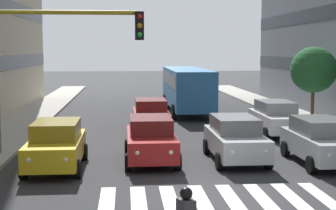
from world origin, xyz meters
TOP-DOWN VIEW (x-y plane):
  - ground_plane at (0.00, 0.00)m, footprint 180.00×180.00m
  - crosswalk_markings at (0.00, 0.00)m, footprint 6.75×2.80m
  - car_0 at (-4.74, -4.11)m, footprint 2.02×4.44m
  - car_1 at (-1.65, -4.91)m, footprint 2.02×4.44m
  - car_2 at (1.63, -5.05)m, footprint 2.02×4.44m
  - car_3 at (5.12, -4.17)m, footprint 2.02×4.44m
  - car_row2_0 at (-5.01, -10.74)m, footprint 2.02×4.44m
  - car_row2_1 at (1.26, -12.24)m, footprint 2.02×4.44m
  - bus_behind_traffic at (-1.65, -20.59)m, footprint 2.78×10.50m
  - traffic_light_gantry at (5.33, 0.38)m, footprint 4.69×0.36m
  - street_lamp_right at (7.28, -6.48)m, footprint 2.73×0.28m
  - street_tree_2 at (-8.28, -14.44)m, footprint 2.67×2.67m

SIDE VIEW (x-z plane):
  - ground_plane at x=0.00m, z-range 0.00..0.00m
  - crosswalk_markings at x=0.00m, z-range 0.00..0.01m
  - car_0 at x=-4.74m, z-range 0.03..1.75m
  - car_1 at x=-1.65m, z-range 0.03..1.75m
  - car_2 at x=1.63m, z-range 0.03..1.75m
  - car_3 at x=5.12m, z-range 0.03..1.75m
  - car_row2_0 at x=-5.01m, z-range 0.03..1.75m
  - car_row2_1 at x=1.26m, z-range 0.03..1.75m
  - bus_behind_traffic at x=-1.65m, z-range 0.36..3.36m
  - street_tree_2 at x=-8.28m, z-range 0.98..5.32m
  - traffic_light_gantry at x=5.33m, z-range 0.98..6.48m
  - street_lamp_right at x=7.28m, z-range 0.95..8.69m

